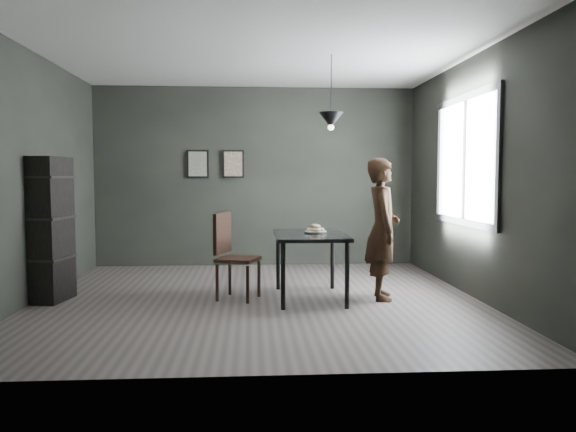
{
  "coord_description": "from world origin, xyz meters",
  "views": [
    {
      "loc": [
        -0.07,
        -6.37,
        1.4
      ],
      "look_at": [
        0.35,
        0.05,
        0.95
      ],
      "focal_mm": 35.0,
      "sensor_mm": 36.0,
      "label": 1
    }
  ],
  "objects": [
    {
      "name": "framed_print_right",
      "position": [
        -0.35,
        2.47,
        1.6
      ],
      "size": [
        0.34,
        0.04,
        0.44
      ],
      "color": "black",
      "rests_on": "ground"
    },
    {
      "name": "wood_chair",
      "position": [
        -0.31,
        0.05,
        0.56
      ],
      "size": [
        0.55,
        0.55,
        0.99
      ],
      "rotation": [
        0.0,
        0.0,
        -0.36
      ],
      "color": "black",
      "rests_on": "ground"
    },
    {
      "name": "ground",
      "position": [
        0.0,
        0.0,
        0.0
      ],
      "size": [
        5.0,
        5.0,
        0.0
      ],
      "primitive_type": "plane",
      "color": "#3C3634",
      "rests_on": "ground"
    },
    {
      "name": "donut_pile",
      "position": [
        0.67,
        0.09,
        0.79
      ],
      "size": [
        0.21,
        0.2,
        0.09
      ],
      "rotation": [
        0.0,
        0.0,
        0.42
      ],
      "color": "beige",
      "rests_on": "white_plate"
    },
    {
      "name": "white_plate",
      "position": [
        0.67,
        0.09,
        0.76
      ],
      "size": [
        0.23,
        0.23,
        0.01
      ],
      "primitive_type": "cylinder",
      "color": "silver",
      "rests_on": "cafe_table"
    },
    {
      "name": "window_assembly",
      "position": [
        2.47,
        0.2,
        1.6
      ],
      "size": [
        0.04,
        1.96,
        1.56
      ],
      "color": "white",
      "rests_on": "ground"
    },
    {
      "name": "woman",
      "position": [
        1.42,
        -0.08,
        0.81
      ],
      "size": [
        0.45,
        0.63,
        1.61
      ],
      "primitive_type": "imported",
      "rotation": [
        0.0,
        0.0,
        1.46
      ],
      "color": "black",
      "rests_on": "ground"
    },
    {
      "name": "shelf_unit",
      "position": [
        -2.32,
        0.06,
        0.81
      ],
      "size": [
        0.39,
        0.58,
        1.62
      ],
      "primitive_type": "cube",
      "rotation": [
        0.0,
        0.0,
        -0.16
      ],
      "color": "black",
      "rests_on": "ground"
    },
    {
      "name": "back_wall",
      "position": [
        0.0,
        2.5,
        1.4
      ],
      "size": [
        5.0,
        0.1,
        2.8
      ],
      "primitive_type": "cube",
      "color": "black",
      "rests_on": "ground"
    },
    {
      "name": "pendant_lamp",
      "position": [
        0.85,
        0.1,
        2.05
      ],
      "size": [
        0.28,
        0.28,
        0.86
      ],
      "color": "black",
      "rests_on": "ground"
    },
    {
      "name": "ceiling",
      "position": [
        0.0,
        0.0,
        2.8
      ],
      "size": [
        5.0,
        5.0,
        0.02
      ],
      "color": "silver",
      "rests_on": "ground"
    },
    {
      "name": "cafe_table",
      "position": [
        0.6,
        0.0,
        0.67
      ],
      "size": [
        0.8,
        1.2,
        0.75
      ],
      "color": "black",
      "rests_on": "ground"
    },
    {
      "name": "framed_print_left",
      "position": [
        -0.9,
        2.47,
        1.6
      ],
      "size": [
        0.34,
        0.04,
        0.44
      ],
      "color": "black",
      "rests_on": "ground"
    }
  ]
}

